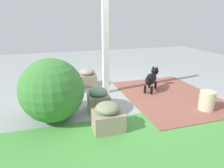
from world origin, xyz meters
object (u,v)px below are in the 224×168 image
at_px(porch_pillar, 105,42).
at_px(dog, 152,78).
at_px(stone_planter_nearest, 87,77).
at_px(stone_planter_far, 108,117).
at_px(stone_planter_mid, 98,99).
at_px(ceramic_urn, 207,101).
at_px(terracotta_pot_tall, 41,83).
at_px(terracotta_pot_broad, 71,83).
at_px(round_shrub, 52,90).

xyz_separation_m(porch_pillar, dog, (-1.01, 0.20, -0.82)).
relative_size(stone_planter_nearest, stone_planter_far, 0.95).
xyz_separation_m(stone_planter_mid, ceramic_urn, (-1.85, 0.59, -0.03)).
height_order(porch_pillar, stone_planter_far, porch_pillar).
relative_size(stone_planter_mid, terracotta_pot_tall, 0.78).
distance_m(stone_planter_mid, terracotta_pot_broad, 1.08).
distance_m(porch_pillar, stone_planter_mid, 1.28).
height_order(stone_planter_far, round_shrub, round_shrub).
bearing_deg(terracotta_pot_tall, stone_planter_nearest, -174.61).
bearing_deg(round_shrub, dog, -160.69).
bearing_deg(porch_pillar, round_shrub, 39.98).
distance_m(stone_planter_mid, dog, 1.51).
bearing_deg(ceramic_urn, stone_planter_far, 2.84).
relative_size(round_shrub, terracotta_pot_broad, 2.50).
xyz_separation_m(stone_planter_mid, terracotta_pot_broad, (0.37, -1.01, 0.03)).
relative_size(stone_planter_nearest, stone_planter_mid, 1.03).
bearing_deg(terracotta_pot_tall, round_shrub, 98.53).
bearing_deg(stone_planter_nearest, terracotta_pot_tall, 5.39).
xyz_separation_m(round_shrub, dog, (-2.15, -0.75, -0.20)).
height_order(round_shrub, dog, round_shrub).
xyz_separation_m(round_shrub, ceramic_urn, (-2.62, 0.45, -0.33)).
xyz_separation_m(stone_planter_nearest, ceramic_urn, (-1.78, 2.02, -0.02)).
relative_size(terracotta_pot_tall, ceramic_urn, 1.51).
distance_m(porch_pillar, stone_planter_far, 1.80).
height_order(stone_planter_nearest, terracotta_pot_tall, terracotta_pot_tall).
distance_m(terracotta_pot_tall, ceramic_urn, 3.43).
xyz_separation_m(terracotta_pot_tall, terracotta_pot_broad, (-0.63, 0.32, 0.04)).
xyz_separation_m(stone_planter_mid, terracotta_pot_tall, (1.00, -1.33, -0.01)).
distance_m(stone_planter_far, dog, 1.91).
relative_size(stone_planter_nearest, terracotta_pot_tall, 0.80).
distance_m(porch_pillar, dog, 1.31).
distance_m(terracotta_pot_broad, ceramic_urn, 2.73).
distance_m(round_shrub, terracotta_pot_broad, 1.25).
bearing_deg(stone_planter_far, round_shrub, -35.84).
distance_m(stone_planter_nearest, dog, 1.54).
height_order(stone_planter_nearest, dog, dog).
distance_m(stone_planter_nearest, stone_planter_far, 2.11).
bearing_deg(stone_planter_nearest, terracotta_pot_broad, 44.30).
xyz_separation_m(stone_planter_mid, dog, (-1.37, -0.62, 0.10)).
bearing_deg(ceramic_urn, stone_planter_mid, -17.64).
distance_m(stone_planter_mid, round_shrub, 0.85).
distance_m(terracotta_pot_tall, terracotta_pot_broad, 0.71).
bearing_deg(dog, terracotta_pot_broad, -12.77).
distance_m(stone_planter_nearest, ceramic_urn, 2.69).
height_order(porch_pillar, terracotta_pot_broad, porch_pillar).
distance_m(stone_planter_far, terracotta_pot_broad, 1.73).
bearing_deg(dog, stone_planter_mid, 24.30).
distance_m(terracotta_pot_tall, dog, 2.48).
height_order(terracotta_pot_broad, dog, dog).
distance_m(stone_planter_nearest, round_shrub, 1.81).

